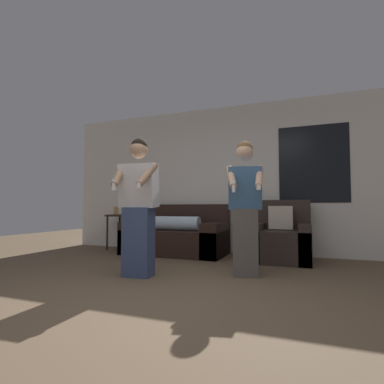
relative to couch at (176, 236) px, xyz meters
name	(u,v)px	position (x,y,z in m)	size (l,w,h in m)	color
ground_plane	(154,307)	(0.98, -2.66, -0.31)	(14.00, 14.00, 0.00)	brown
wall_back	(237,178)	(1.00, 0.49, 1.04)	(6.88, 0.07, 2.70)	silver
couch	(176,236)	(0.00, 0.00, 0.00)	(1.78, 0.90, 0.88)	black
armchair	(281,240)	(1.80, -0.06, 0.01)	(0.88, 0.85, 0.94)	#332823
side_table	(121,220)	(-1.28, 0.18, 0.25)	(0.42, 0.49, 0.83)	#332319
person_left	(138,206)	(0.28, -1.76, 0.53)	(0.51, 0.49, 1.66)	#384770
person_right	(245,207)	(1.48, -1.29, 0.52)	(0.47, 0.55, 1.63)	#56514C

